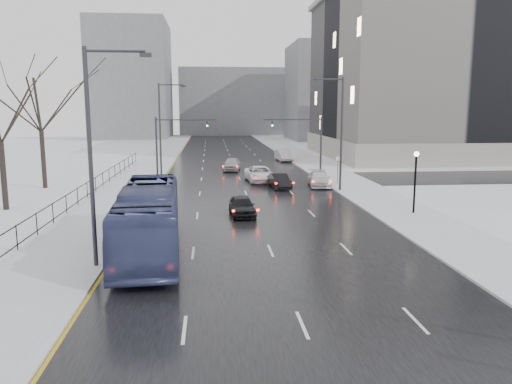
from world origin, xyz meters
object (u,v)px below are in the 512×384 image
object	(u,v)px
mast_signal_right	(311,140)
sedan_right_cross	(260,174)
streetlight_l_near	(95,148)
lamppost_r_mid	(415,173)
tree_park_d	(7,211)
bus	(149,219)
sedan_center_far	(232,164)
sedan_right_distant	(284,155)
tree_park_e	(45,189)
sedan_right_far	(319,179)
streetlight_l_far	(162,124)
sedan_center_near	(242,206)
mast_signal_left	(167,141)
no_uturn_sign	(338,161)
streetlight_r_mid	(339,128)
sedan_right_near	(279,181)

from	to	relation	value
mast_signal_right	sedan_right_cross	xyz separation A→B (m)	(-5.42, -1.47, -3.29)
streetlight_l_near	lamppost_r_mid	size ratio (longest dim) A/B	2.34
tree_park_d	lamppost_r_mid	xyz separation A→B (m)	(28.80, -4.00, 2.94)
bus	sedan_center_far	size ratio (longest dim) A/B	2.69
sedan_right_distant	tree_park_e	bearing A→B (deg)	-144.33
sedan_right_far	sedan_right_cross	bearing A→B (deg)	152.46
streetlight_l_far	sedan_right_cross	world-z (taller)	streetlight_l_far
sedan_center_near	sedan_right_distant	world-z (taller)	sedan_right_distant
mast_signal_left	bus	size ratio (longest dim) A/B	0.53
streetlight_l_far	bus	world-z (taller)	streetlight_l_far
tree_park_e	bus	size ratio (longest dim) A/B	1.09
tree_park_d	mast_signal_right	xyz separation A→B (m)	(25.13, 14.00, 4.11)
no_uturn_sign	sedan_right_far	xyz separation A→B (m)	(-2.00, -0.90, -1.56)
mast_signal_left	sedan_center_near	bearing A→B (deg)	-69.68
tree_park_d	streetlight_l_near	xyz separation A→B (m)	(9.63, -14.00, 5.62)
streetlight_r_mid	sedan_right_distant	world-z (taller)	streetlight_r_mid
mast_signal_right	sedan_center_near	bearing A→B (deg)	-115.48
mast_signal_right	sedan_center_near	size ratio (longest dim) A/B	1.62
streetlight_r_mid	no_uturn_sign	bearing A→B (deg)	75.52
streetlight_l_near	lamppost_r_mid	bearing A→B (deg)	27.55
mast_signal_left	sedan_right_distant	size ratio (longest dim) A/B	1.34
streetlight_l_far	sedan_right_distant	world-z (taller)	streetlight_l_far
sedan_right_distant	streetlight_l_far	bearing A→B (deg)	-142.79
sedan_right_cross	tree_park_e	bearing A→B (deg)	-177.74
sedan_right_far	streetlight_l_near	bearing A→B (deg)	-118.23
streetlight_l_far	sedan_right_distant	xyz separation A→B (m)	(15.37, 14.13, -4.78)
lamppost_r_mid	sedan_center_near	size ratio (longest dim) A/B	1.07
streetlight_l_far	bus	bearing A→B (deg)	-86.21
bus	sedan_right_distant	size ratio (longest dim) A/B	2.55
tree_park_e	streetlight_l_near	bearing A→B (deg)	-67.31
mast_signal_right	sedan_center_near	distance (m)	19.46
streetlight_r_mid	mast_signal_right	bearing A→B (deg)	96.00
streetlight_r_mid	sedan_center_near	distance (m)	13.89
streetlight_l_near	sedan_center_far	size ratio (longest dim) A/B	2.17
streetlight_l_near	sedan_right_near	distance (m)	25.51
mast_signal_left	sedan_center_far	xyz separation A→B (m)	(6.83, 7.84, -3.28)
no_uturn_sign	sedan_right_distant	bearing A→B (deg)	95.16
sedan_center_near	sedan_center_far	size ratio (longest dim) A/B	0.87
bus	sedan_center_far	world-z (taller)	bus
streetlight_l_near	sedan_center_near	distance (m)	13.82
streetlight_r_mid	bus	distance (m)	23.06
sedan_right_near	lamppost_r_mid	bearing A→B (deg)	-64.54
sedan_center_near	sedan_right_cross	xyz separation A→B (m)	(2.82, 15.83, 0.09)
lamppost_r_mid	sedan_right_cross	world-z (taller)	lamppost_r_mid
no_uturn_sign	sedan_right_far	distance (m)	2.69
streetlight_r_mid	sedan_right_cross	xyz separation A→B (m)	(-6.26, 6.53, -4.81)
tree_park_e	no_uturn_sign	xyz separation A→B (m)	(27.40, 0.00, 2.30)
tree_park_e	streetlight_l_far	distance (m)	14.01
streetlight_l_near	sedan_right_cross	distance (m)	28.78
sedan_right_far	sedan_right_distant	xyz separation A→B (m)	(0.00, 23.04, 0.10)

